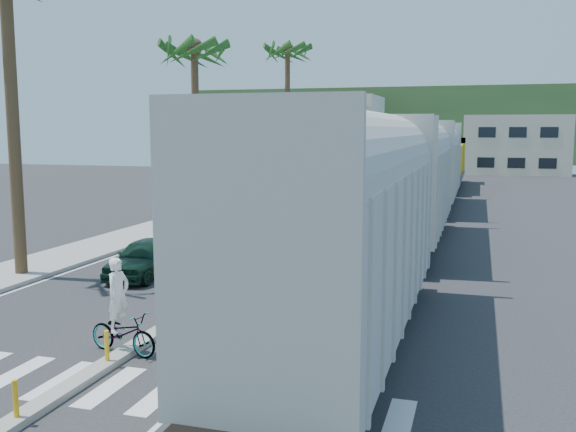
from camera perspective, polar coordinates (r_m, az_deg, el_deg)
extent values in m
plane|color=#28282B|center=(16.35, -13.83, -11.67)|extent=(140.00, 140.00, 0.00)
cube|color=gray|center=(41.96, -6.59, 0.44)|extent=(3.00, 90.00, 0.15)
cube|color=black|center=(41.75, 11.45, 0.23)|extent=(0.12, 100.00, 0.06)
cube|color=black|center=(41.64, 13.42, 0.16)|extent=(0.12, 100.00, 0.06)
cube|color=gray|center=(34.58, 3.14, -1.08)|extent=(0.45, 60.00, 0.15)
cylinder|color=gold|center=(13.13, -23.05, -14.69)|extent=(0.10, 0.10, 0.70)
cylinder|color=gold|center=(15.39, -15.81, -11.02)|extent=(0.10, 0.10, 0.70)
cylinder|color=gold|center=(17.87, -10.61, -8.22)|extent=(0.10, 0.10, 0.70)
cylinder|color=gold|center=(20.48, -6.76, -6.07)|extent=(0.10, 0.10, 0.70)
cylinder|color=gold|center=(23.20, -3.81, -4.40)|extent=(0.10, 0.10, 0.70)
cylinder|color=gold|center=(25.97, -1.50, -3.07)|extent=(0.10, 0.10, 0.70)
cylinder|color=gold|center=(28.79, 0.36, -2.00)|extent=(0.10, 0.10, 0.70)
cylinder|color=gold|center=(31.64, 1.88, -1.12)|extent=(0.10, 0.10, 0.70)
cylinder|color=gold|center=(34.52, 3.15, -0.38)|extent=(0.10, 0.10, 0.70)
cylinder|color=gold|center=(37.42, 4.22, 0.24)|extent=(0.10, 0.10, 0.70)
cylinder|color=gold|center=(40.33, 5.14, 0.77)|extent=(0.10, 0.10, 0.70)
cylinder|color=gold|center=(43.26, 5.94, 1.23)|extent=(0.10, 0.10, 0.70)
cylinder|color=gold|center=(46.19, 6.63, 1.63)|extent=(0.10, 0.10, 0.70)
cylinder|color=gold|center=(49.13, 7.24, 1.99)|extent=(0.10, 0.10, 0.70)
cylinder|color=gold|center=(52.08, 7.78, 2.30)|extent=(0.10, 0.10, 0.70)
cylinder|color=gold|center=(55.04, 8.27, 2.58)|extent=(0.10, 0.10, 0.70)
cube|color=silver|center=(14.78, -17.87, -13.94)|extent=(14.00, 2.20, 0.01)
cube|color=silver|center=(41.34, -4.42, 0.26)|extent=(0.12, 90.00, 0.01)
cube|color=silver|center=(39.00, 8.44, -0.26)|extent=(0.12, 90.00, 0.01)
cube|color=#BBB8AB|center=(15.14, 5.14, -2.45)|extent=(3.00, 12.88, 3.40)
cylinder|color=#BBB8AB|center=(14.94, 5.22, 3.98)|extent=(2.90, 12.58, 2.90)
cube|color=black|center=(15.68, 5.04, -10.39)|extent=(2.60, 12.88, 1.00)
cube|color=#BBB8AB|center=(29.88, 10.91, 2.47)|extent=(3.00, 12.88, 3.40)
cylinder|color=#BBB8AB|center=(29.77, 10.99, 5.73)|extent=(2.90, 12.58, 2.90)
cube|color=black|center=(30.15, 10.80, -1.70)|extent=(2.60, 12.88, 1.00)
cube|color=#BBB8AB|center=(44.79, 12.86, 4.13)|extent=(3.00, 12.88, 3.40)
cylinder|color=#BBB8AB|center=(44.72, 12.92, 6.30)|extent=(2.90, 12.58, 2.90)
cube|color=black|center=(44.97, 12.77, 1.33)|extent=(2.60, 12.88, 1.00)
cube|color=#4C4C4F|center=(60.84, 13.83, 3.44)|extent=(3.00, 17.00, 0.50)
cube|color=gold|center=(59.75, 13.83, 4.86)|extent=(2.70, 12.24, 2.60)
cube|color=gold|center=(66.50, 14.14, 5.38)|extent=(3.00, 3.74, 3.20)
cube|color=black|center=(60.88, 13.82, 2.88)|extent=(2.60, 13.60, 0.90)
cylinder|color=brown|center=(24.99, -23.23, 7.41)|extent=(0.44, 0.44, 11.00)
cylinder|color=brown|center=(38.81, -8.19, 7.11)|extent=(0.44, 0.44, 10.00)
sphere|color=#22541A|center=(39.10, -8.34, 14.68)|extent=(3.20, 3.20, 3.20)
cylinder|color=brown|center=(55.58, -0.05, 8.39)|extent=(0.44, 0.44, 12.00)
sphere|color=#22541A|center=(55.99, -0.05, 14.69)|extent=(3.20, 3.20, 3.20)
cube|color=beige|center=(77.60, 2.51, 6.72)|extent=(12.00, 10.00, 8.00)
cube|color=beige|center=(93.61, 3.73, 7.50)|extent=(14.00, 12.00, 10.00)
cube|color=beige|center=(83.36, 19.52, 6.01)|extent=(12.00, 10.00, 7.00)
cube|color=#385628|center=(113.52, 12.74, 7.87)|extent=(80.00, 20.00, 12.00)
imported|color=black|center=(24.09, -12.55, -3.62)|extent=(1.90, 4.23, 1.41)
imported|color=black|center=(29.22, -5.24, -1.48)|extent=(2.01, 4.46, 1.41)
imported|color=black|center=(35.03, -2.23, 0.00)|extent=(2.44, 4.78, 1.32)
imported|color=#A6AAAC|center=(38.79, -0.61, 0.69)|extent=(2.24, 4.50, 1.22)
imported|color=#9EA0A5|center=(16.14, -14.43, -10.02)|extent=(1.48, 2.24, 1.03)
imported|color=white|center=(15.93, -14.86, -6.78)|extent=(0.83, 0.69, 1.80)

